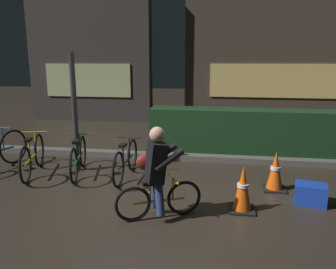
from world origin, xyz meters
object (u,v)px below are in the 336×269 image
(blue_crate, at_px, (310,194))
(parked_bike_center_right, at_px, (126,161))
(cyclist, at_px, (156,173))
(street_post, at_px, (75,113))
(traffic_cone_near, at_px, (243,189))
(traffic_cone_far, at_px, (275,171))
(parked_bike_center_left, at_px, (78,157))
(parked_bike_left_mid, at_px, (33,156))

(blue_crate, bearing_deg, parked_bike_center_right, 167.96)
(parked_bike_center_right, distance_m, cyclist, 1.68)
(blue_crate, height_order, cyclist, cyclist)
(street_post, relative_size, traffic_cone_near, 3.35)
(traffic_cone_far, bearing_deg, parked_bike_center_left, 176.79)
(traffic_cone_near, bearing_deg, street_post, 156.67)
(parked_bike_center_right, bearing_deg, traffic_cone_far, -93.91)
(street_post, height_order, cyclist, street_post)
(parked_bike_left_mid, relative_size, parked_bike_center_right, 1.05)
(blue_crate, bearing_deg, parked_bike_center_left, 170.25)
(parked_bike_left_mid, xyz_separation_m, parked_bike_center_left, (0.84, 0.11, -0.01))
(parked_bike_center_right, bearing_deg, parked_bike_left_mid, 92.26)
(street_post, distance_m, cyclist, 2.57)
(traffic_cone_near, height_order, blue_crate, traffic_cone_near)
(traffic_cone_far, distance_m, blue_crate, 0.67)
(parked_bike_left_mid, height_order, parked_bike_center_left, parked_bike_left_mid)
(parked_bike_center_left, height_order, blue_crate, parked_bike_center_left)
(street_post, distance_m, blue_crate, 4.23)
(traffic_cone_near, bearing_deg, cyclist, -161.11)
(street_post, xyz_separation_m, traffic_cone_near, (3.01, -1.30, -0.78))
(traffic_cone_far, bearing_deg, street_post, 173.22)
(parked_bike_left_mid, bearing_deg, traffic_cone_near, -121.27)
(street_post, distance_m, parked_bike_left_mid, 1.10)
(street_post, height_order, parked_bike_center_left, street_post)
(cyclist, bearing_deg, parked_bike_left_mid, 126.53)
(parked_bike_center_right, relative_size, traffic_cone_near, 2.30)
(cyclist, bearing_deg, parked_bike_center_left, 114.19)
(parked_bike_left_mid, bearing_deg, street_post, -81.41)
(parked_bike_center_left, relative_size, parked_bike_center_right, 1.01)
(traffic_cone_far, bearing_deg, blue_crate, -47.12)
(traffic_cone_near, distance_m, cyclist, 1.25)
(parked_bike_center_left, height_order, cyclist, cyclist)
(parked_bike_center_left, relative_size, cyclist, 1.22)
(parked_bike_center_right, xyz_separation_m, blue_crate, (2.98, -0.64, -0.17))
(street_post, height_order, parked_bike_center_right, street_post)
(parked_bike_left_mid, xyz_separation_m, traffic_cone_near, (3.73, -0.96, -0.03))
(cyclist, bearing_deg, blue_crate, -5.68)
(traffic_cone_far, relative_size, blue_crate, 1.47)
(parked_bike_left_mid, relative_size, blue_crate, 3.59)
(parked_bike_left_mid, bearing_deg, parked_bike_center_left, -99.48)
(parked_bike_left_mid, relative_size, parked_bike_center_left, 1.04)
(street_post, bearing_deg, parked_bike_center_right, -14.31)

